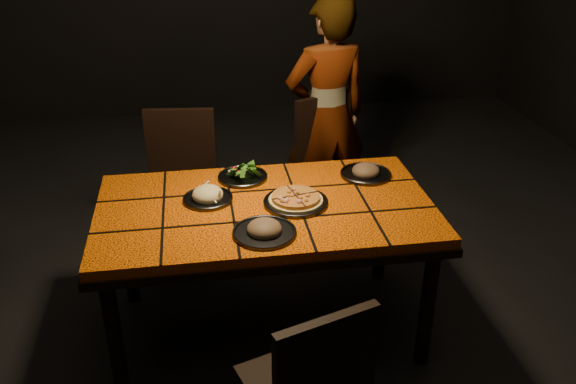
{
  "coord_description": "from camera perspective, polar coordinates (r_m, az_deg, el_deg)",
  "views": [
    {
      "loc": [
        -0.3,
        -2.55,
        2.13
      ],
      "look_at": [
        0.11,
        -0.02,
        0.82
      ],
      "focal_mm": 38.0,
      "sensor_mm": 36.0,
      "label": 1
    }
  ],
  "objects": [
    {
      "name": "plate_pasta",
      "position": [
        2.97,
        -7.51,
        -0.4
      ],
      "size": [
        0.24,
        0.24,
        0.08
      ],
      "color": "#3B3B41",
      "rests_on": "dining_table"
    },
    {
      "name": "room_shell",
      "position": [
        2.64,
        -2.44,
        13.29
      ],
      "size": [
        6.04,
        7.04,
        3.08
      ],
      "color": "black",
      "rests_on": "ground"
    },
    {
      "name": "diner",
      "position": [
        3.98,
        3.65,
        7.15
      ],
      "size": [
        0.63,
        0.48,
        1.55
      ],
      "primitive_type": "imported",
      "rotation": [
        0.0,
        0.0,
        3.35
      ],
      "color": "brown",
      "rests_on": "ground"
    },
    {
      "name": "chair_far_right",
      "position": [
        3.97,
        4.08,
        3.19
      ],
      "size": [
        0.55,
        0.55,
        0.92
      ],
      "rotation": [
        0.0,
        0.0,
        0.41
      ],
      "color": "black",
      "rests_on": "ground"
    },
    {
      "name": "chair_far_left",
      "position": [
        3.74,
        -9.95,
        1.37
      ],
      "size": [
        0.46,
        0.46,
        0.93
      ],
      "rotation": [
        0.0,
        0.0,
        -0.11
      ],
      "color": "black",
      "rests_on": "ground"
    },
    {
      "name": "plate_salad",
      "position": [
        3.17,
        -4.27,
        1.69
      ],
      "size": [
        0.26,
        0.26,
        0.07
      ],
      "color": "#3B3B41",
      "rests_on": "dining_table"
    },
    {
      "name": "dining_table",
      "position": [
        2.95,
        -2.12,
        -2.52
      ],
      "size": [
        1.62,
        0.92,
        0.75
      ],
      "color": "#FF6508",
      "rests_on": "ground"
    },
    {
      "name": "plate_mushroom_b",
      "position": [
        3.22,
        7.29,
        1.92
      ],
      "size": [
        0.27,
        0.27,
        0.09
      ],
      "color": "#3B3B41",
      "rests_on": "dining_table"
    },
    {
      "name": "chair_near",
      "position": [
        2.33,
        2.19,
        -17.55
      ],
      "size": [
        0.49,
        0.49,
        0.87
      ],
      "rotation": [
        0.0,
        0.0,
        3.46
      ],
      "color": "black",
      "rests_on": "ground"
    },
    {
      "name": "plate_mushroom_a",
      "position": [
        2.67,
        -2.23,
        -3.51
      ],
      "size": [
        0.28,
        0.28,
        0.09
      ],
      "color": "#3B3B41",
      "rests_on": "dining_table"
    },
    {
      "name": "plate_pizza",
      "position": [
        2.91,
        0.73,
        -0.79
      ],
      "size": [
        0.31,
        0.31,
        0.04
      ],
      "color": "#3B3B41",
      "rests_on": "dining_table"
    }
  ]
}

